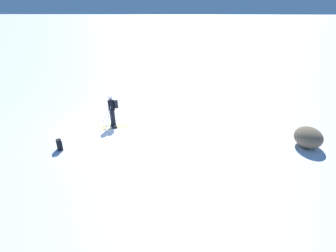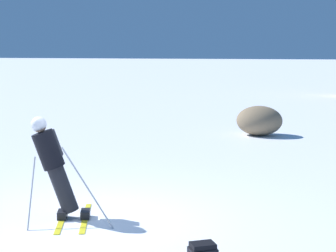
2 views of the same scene
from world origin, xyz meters
The scene contains 4 objects.
ground_plane centered at (0.00, 0.00, 0.00)m, with size 300.00×300.00×0.00m, color white.
skier centered at (-0.55, -0.07, 0.90)m, with size 1.46×1.64×1.67m.
spare_backpack centered at (2.24, -1.93, 0.24)m, with size 0.37×0.35×0.50m.
exposed_boulder_0 centered at (1.56, 9.51, 0.46)m, with size 1.42×1.21×0.92m, color #7A664C.
Camera 1 is at (12.49, 3.33, 6.11)m, focal length 28.00 mm.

